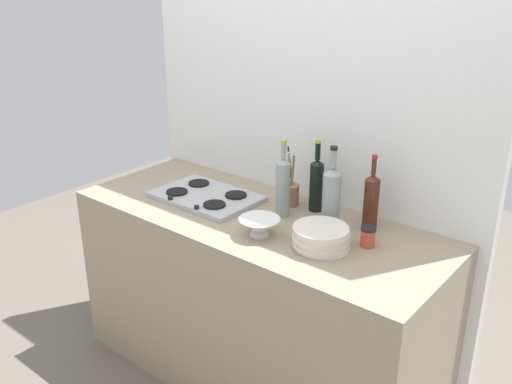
{
  "coord_description": "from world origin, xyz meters",
  "views": [
    {
      "loc": [
        1.5,
        -1.83,
        1.97
      ],
      "look_at": [
        0.0,
        0.0,
        1.02
      ],
      "focal_mm": 39.63,
      "sensor_mm": 36.0,
      "label": 1
    }
  ],
  "objects": [
    {
      "name": "ground_plane",
      "position": [
        0.0,
        0.0,
        0.0
      ],
      "size": [
        6.0,
        6.0,
        0.0
      ],
      "primitive_type": "plane",
      "color": "#6B6056",
      "rests_on": "ground"
    },
    {
      "name": "counter_block",
      "position": [
        0.0,
        0.0,
        0.45
      ],
      "size": [
        1.8,
        0.7,
        0.9
      ],
      "primitive_type": "cube",
      "color": "tan",
      "rests_on": "ground"
    },
    {
      "name": "backsplash_panel",
      "position": [
        0.0,
        0.38,
        1.14
      ],
      "size": [
        1.9,
        0.06,
        2.29
      ],
      "primitive_type": "cube",
      "color": "white",
      "rests_on": "ground"
    },
    {
      "name": "stovetop_hob",
      "position": [
        -0.32,
        0.0,
        0.91
      ],
      "size": [
        0.51,
        0.34,
        0.04
      ],
      "color": "#B2B2B7",
      "rests_on": "counter_block"
    },
    {
      "name": "plate_stack",
      "position": [
        0.4,
        -0.07,
        0.95
      ],
      "size": [
        0.24,
        0.24,
        0.09
      ],
      "color": "silver",
      "rests_on": "counter_block"
    },
    {
      "name": "wine_bottle_leftmost",
      "position": [
        0.09,
        0.09,
        1.04
      ],
      "size": [
        0.06,
        0.06,
        0.36
      ],
      "color": "gray",
      "rests_on": "counter_block"
    },
    {
      "name": "wine_bottle_mid_left",
      "position": [
        0.46,
        0.23,
        1.03
      ],
      "size": [
        0.07,
        0.07,
        0.33
      ],
      "color": "#472314",
      "rests_on": "counter_block"
    },
    {
      "name": "wine_bottle_mid_right",
      "position": [
        0.33,
        0.11,
        1.05
      ],
      "size": [
        0.08,
        0.08,
        0.37
      ],
      "color": "gray",
      "rests_on": "counter_block"
    },
    {
      "name": "wine_bottle_rightmost",
      "position": [
        0.17,
        0.23,
        1.03
      ],
      "size": [
        0.06,
        0.06,
        0.35
      ],
      "color": "black",
      "rests_on": "counter_block"
    },
    {
      "name": "mixing_bowl",
      "position": [
        0.14,
        -0.14,
        0.94
      ],
      "size": [
        0.18,
        0.18,
        0.08
      ],
      "color": "white",
      "rests_on": "counter_block"
    },
    {
      "name": "utensil_crock",
      "position": [
        0.04,
        0.21,
        0.96
      ],
      "size": [
        0.09,
        0.09,
        0.29
      ],
      "color": "#996B4C",
      "rests_on": "counter_block"
    },
    {
      "name": "condiment_jar_front",
      "position": [
        0.54,
        0.06,
        0.94
      ],
      "size": [
        0.06,
        0.06,
        0.09
      ],
      "color": "#C64C2D",
      "rests_on": "counter_block"
    }
  ]
}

